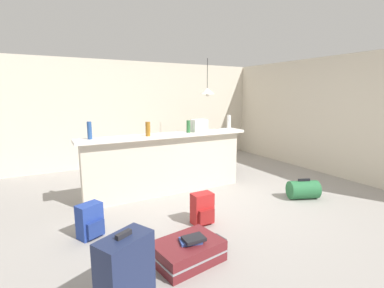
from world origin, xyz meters
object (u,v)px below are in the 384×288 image
object	(u,v)px
bottle_green	(188,126)
dining_chair_near_partition	(217,150)
bottle_amber	(148,129)
dining_table	(204,140)
pendant_lamp	(207,91)
bottle_white	(229,122)
backpack_blue	(90,221)
grocery_bag	(199,126)
bottle_blue	(90,130)
suitcase_flat_maroon	(188,251)
backpack_red	(202,209)
suitcase_upright_navy	(125,272)
book_stack	(192,240)
duffel_bag_green	(303,190)

from	to	relation	value
bottle_green	dining_chair_near_partition	world-z (taller)	bottle_green
bottle_amber	dining_table	distance (m)	2.39
dining_chair_near_partition	pendant_lamp	size ratio (longest dim) A/B	1.12
bottle_white	backpack_blue	xyz separation A→B (m)	(-2.66, -0.86, -0.99)
grocery_bag	backpack_blue	size ratio (longest dim) A/B	0.62
grocery_bag	pendant_lamp	size ratio (longest dim) A/B	0.31
bottle_blue	dining_chair_near_partition	world-z (taller)	bottle_blue
suitcase_flat_maroon	backpack_red	xyz separation A→B (m)	(0.58, 0.67, 0.09)
bottle_amber	dining_chair_near_partition	size ratio (longest dim) A/B	0.24
grocery_bag	suitcase_flat_maroon	xyz separation A→B (m)	(-1.24, -1.91, -1.06)
grocery_bag	bottle_white	bearing A→B (deg)	-3.81
dining_chair_near_partition	backpack_red	distance (m)	2.52
backpack_red	dining_chair_near_partition	bearing A→B (deg)	51.73
suitcase_upright_navy	dining_chair_near_partition	bearing A→B (deg)	46.08
dining_table	dining_chair_near_partition	size ratio (longest dim) A/B	1.18
dining_table	suitcase_flat_maroon	bearing A→B (deg)	-123.65
bottle_amber	backpack_blue	distance (m)	1.67
dining_table	suitcase_flat_maroon	size ratio (longest dim) A/B	1.27
bottle_blue	dining_table	size ratio (longest dim) A/B	0.24
bottle_blue	book_stack	distance (m)	2.31
bottle_amber	bottle_white	xyz separation A→B (m)	(1.60, 0.02, 0.02)
suitcase_flat_maroon	backpack_blue	size ratio (longest dim) A/B	2.06
bottle_amber	suitcase_upright_navy	bearing A→B (deg)	-114.61
bottle_green	grocery_bag	world-z (taller)	grocery_bag
grocery_bag	backpack_blue	bearing A→B (deg)	-156.18
suitcase_upright_navy	duffel_bag_green	size ratio (longest dim) A/B	1.20
pendant_lamp	backpack_red	world-z (taller)	pendant_lamp
bottle_amber	backpack_blue	world-z (taller)	bottle_amber
dining_table	suitcase_upright_navy	size ratio (longest dim) A/B	1.64
bottle_white	duffel_bag_green	bearing A→B (deg)	-61.71
bottle_green	suitcase_flat_maroon	size ratio (longest dim) A/B	0.25
grocery_bag	backpack_red	size ratio (longest dim) A/B	0.62
book_stack	bottle_green	bearing A→B (deg)	63.00
suitcase_upright_navy	book_stack	distance (m)	0.84
grocery_bag	backpack_red	world-z (taller)	grocery_bag
backpack_blue	backpack_red	size ratio (longest dim) A/B	1.00
bottle_green	dining_chair_near_partition	size ratio (longest dim) A/B	0.23
bottle_white	suitcase_upright_navy	bearing A→B (deg)	-139.59
bottle_blue	suitcase_upright_navy	world-z (taller)	bottle_blue
dining_chair_near_partition	book_stack	size ratio (longest dim) A/B	3.56
grocery_bag	book_stack	size ratio (longest dim) A/B	1.00
bottle_green	bottle_amber	bearing A→B (deg)	-175.82
backpack_blue	backpack_red	bearing A→B (deg)	-13.84
bottle_green	duffel_bag_green	world-z (taller)	bottle_green
suitcase_flat_maroon	backpack_red	size ratio (longest dim) A/B	2.06
book_stack	duffel_bag_green	bearing A→B (deg)	15.45
bottle_green	backpack_red	xyz separation A→B (m)	(-0.45, -1.24, -0.96)
bottle_blue	grocery_bag	bearing A→B (deg)	-1.80
suitcase_flat_maroon	backpack_blue	bearing A→B (deg)	128.50
backpack_red	bottle_white	bearing A→B (deg)	43.12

